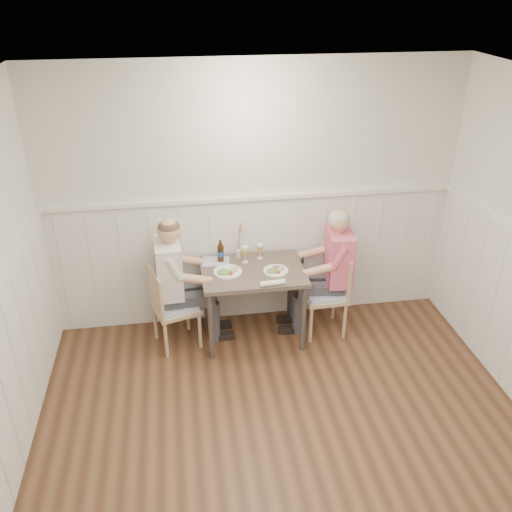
# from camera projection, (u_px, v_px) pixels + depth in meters

# --- Properties ---
(ground_plane) EXTENTS (4.50, 4.50, 0.00)m
(ground_plane) POSITION_uv_depth(u_px,v_px,m) (301.00, 487.00, 3.83)
(ground_plane) COLOR #462A19
(room_shell) EXTENTS (4.04, 4.54, 2.60)m
(room_shell) POSITION_uv_depth(u_px,v_px,m) (311.00, 307.00, 3.12)
(room_shell) COLOR silver
(room_shell) RESTS_ON ground
(wainscot) EXTENTS (4.00, 4.49, 1.34)m
(wainscot) POSITION_uv_depth(u_px,v_px,m) (284.00, 349.00, 4.11)
(wainscot) COLOR silver
(wainscot) RESTS_ON ground
(dining_table) EXTENTS (0.96, 0.70, 0.75)m
(dining_table) POSITION_uv_depth(u_px,v_px,m) (253.00, 279.00, 5.12)
(dining_table) COLOR #4F433C
(dining_table) RESTS_ON ground
(chair_right) EXTENTS (0.42, 0.42, 0.85)m
(chair_right) POSITION_uv_depth(u_px,v_px,m) (329.00, 290.00, 5.30)
(chair_right) COLOR tan
(chair_right) RESTS_ON ground
(chair_left) EXTENTS (0.49, 0.49, 0.83)m
(chair_left) POSITION_uv_depth(u_px,v_px,m) (170.00, 305.00, 5.09)
(chair_left) COLOR tan
(chair_left) RESTS_ON ground
(man_in_pink) EXTENTS (0.63, 0.44, 1.31)m
(man_in_pink) POSITION_uv_depth(u_px,v_px,m) (333.00, 279.00, 5.32)
(man_in_pink) COLOR #3F3F47
(man_in_pink) RESTS_ON ground
(diner_cream) EXTENTS (0.62, 0.43, 1.31)m
(diner_cream) POSITION_uv_depth(u_px,v_px,m) (175.00, 291.00, 5.12)
(diner_cream) COLOR #3F3F47
(diner_cream) RESTS_ON ground
(plate_man) EXTENTS (0.23, 0.23, 0.06)m
(plate_man) POSITION_uv_depth(u_px,v_px,m) (275.00, 270.00, 5.03)
(plate_man) COLOR white
(plate_man) RESTS_ON dining_table
(plate_diner) EXTENTS (0.27, 0.27, 0.07)m
(plate_diner) POSITION_uv_depth(u_px,v_px,m) (227.00, 271.00, 5.01)
(plate_diner) COLOR white
(plate_diner) RESTS_ON dining_table
(beer_glass_a) EXTENTS (0.06, 0.06, 0.15)m
(beer_glass_a) POSITION_uv_depth(u_px,v_px,m) (260.00, 249.00, 5.23)
(beer_glass_a) COLOR silver
(beer_glass_a) RESTS_ON dining_table
(beer_glass_b) EXTENTS (0.07, 0.07, 0.17)m
(beer_glass_b) POSITION_uv_depth(u_px,v_px,m) (245.00, 252.00, 5.16)
(beer_glass_b) COLOR silver
(beer_glass_b) RESTS_ON dining_table
(beer_bottle) EXTENTS (0.06, 0.06, 0.22)m
(beer_bottle) POSITION_uv_depth(u_px,v_px,m) (221.00, 252.00, 5.18)
(beer_bottle) COLOR black
(beer_bottle) RESTS_ON dining_table
(rolled_napkin) EXTENTS (0.23, 0.07, 0.05)m
(rolled_napkin) POSITION_uv_depth(u_px,v_px,m) (273.00, 283.00, 4.81)
(rolled_napkin) COLOR white
(rolled_napkin) RESTS_ON dining_table
(grass_vase) EXTENTS (0.05, 0.05, 0.40)m
(grass_vase) POSITION_uv_depth(u_px,v_px,m) (238.00, 241.00, 5.21)
(grass_vase) COLOR silver
(grass_vase) RESTS_ON dining_table
(gingham_mat) EXTENTS (0.28, 0.23, 0.01)m
(gingham_mat) POSITION_uv_depth(u_px,v_px,m) (216.00, 261.00, 5.22)
(gingham_mat) COLOR slate
(gingham_mat) RESTS_ON dining_table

